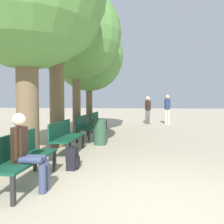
% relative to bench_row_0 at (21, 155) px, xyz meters
% --- Properties ---
extents(ground_plane, '(80.00, 80.00, 0.00)m').
position_rel_bench_row_0_xyz_m(ground_plane, '(2.25, -0.53, -0.51)').
color(ground_plane, '#B7A88E').
extents(bench_row_0, '(0.50, 1.71, 0.87)m').
position_rel_bench_row_0_xyz_m(bench_row_0, '(0.00, 0.00, 0.00)').
color(bench_row_0, '#144733').
rests_on(bench_row_0, ground_plane).
extents(bench_row_1, '(0.50, 1.71, 0.87)m').
position_rel_bench_row_0_xyz_m(bench_row_1, '(0.00, 2.47, 0.00)').
color(bench_row_1, '#144733').
rests_on(bench_row_1, ground_plane).
extents(bench_row_2, '(0.50, 1.71, 0.87)m').
position_rel_bench_row_0_xyz_m(bench_row_2, '(0.00, 4.94, 0.00)').
color(bench_row_2, '#144733').
rests_on(bench_row_2, ground_plane).
extents(bench_row_3, '(0.50, 1.71, 0.87)m').
position_rel_bench_row_0_xyz_m(bench_row_3, '(0.00, 7.41, 0.00)').
color(bench_row_3, '#144733').
rests_on(bench_row_3, ground_plane).
extents(tree_row_1, '(2.75, 2.75, 5.44)m').
position_rel_bench_row_0_xyz_m(tree_row_1, '(-0.56, 3.48, 3.47)').
color(tree_row_1, brown).
rests_on(tree_row_1, ground_plane).
extents(tree_row_2, '(3.62, 3.62, 5.87)m').
position_rel_bench_row_0_xyz_m(tree_row_2, '(-0.56, 5.80, 3.53)').
color(tree_row_2, brown).
rests_on(tree_row_2, ground_plane).
extents(tree_row_3, '(3.39, 3.39, 5.28)m').
position_rel_bench_row_0_xyz_m(tree_row_3, '(-0.56, 8.24, 3.05)').
color(tree_row_3, brown).
rests_on(tree_row_3, ground_plane).
extents(person_seated, '(0.56, 0.32, 1.24)m').
position_rel_bench_row_0_xyz_m(person_seated, '(0.23, -0.26, 0.16)').
color(person_seated, '#384260').
rests_on(person_seated, ground_plane).
extents(backpack, '(0.23, 0.30, 0.47)m').
position_rel_bench_row_0_xyz_m(backpack, '(0.61, 1.04, -0.28)').
color(backpack, black).
rests_on(backpack, ground_plane).
extents(pedestrian_near, '(0.31, 0.24, 1.54)m').
position_rel_bench_row_0_xyz_m(pedestrian_near, '(2.48, 12.37, 0.37)').
color(pedestrian_near, beige).
rests_on(pedestrian_near, ground_plane).
extents(pedestrian_mid, '(0.34, 0.30, 1.67)m').
position_rel_bench_row_0_xyz_m(pedestrian_mid, '(2.40, 11.05, 0.44)').
color(pedestrian_mid, '#4C4C4C').
rests_on(pedestrian_mid, ground_plane).
extents(pedestrian_far, '(0.36, 0.24, 1.76)m').
position_rel_bench_row_0_xyz_m(pedestrian_far, '(3.56, 11.13, 0.49)').
color(pedestrian_far, beige).
rests_on(pedestrian_far, ground_plane).
extents(trash_bin, '(0.40, 0.40, 0.84)m').
position_rel_bench_row_0_xyz_m(trash_bin, '(0.70, 3.92, -0.09)').
color(trash_bin, '#2D5138').
rests_on(trash_bin, ground_plane).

